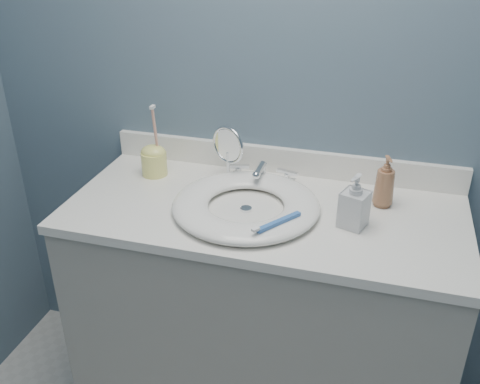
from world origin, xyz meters
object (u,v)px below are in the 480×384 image
(soap_bottle_clear, at_px, (355,201))
(toothbrush_holder, at_px, (154,159))
(makeup_mirror, at_px, (228,151))
(soap_bottle_amber, at_px, (385,182))

(soap_bottle_clear, bearing_deg, toothbrush_holder, -173.86)
(soap_bottle_clear, height_order, toothbrush_holder, toothbrush_holder)
(soap_bottle_clear, xyz_separation_m, toothbrush_holder, (-0.69, 0.16, -0.02))
(makeup_mirror, bearing_deg, soap_bottle_amber, 20.83)
(makeup_mirror, relative_size, toothbrush_holder, 0.77)
(soap_bottle_clear, bearing_deg, soap_bottle_amber, 81.64)
(soap_bottle_amber, relative_size, toothbrush_holder, 0.65)
(makeup_mirror, xyz_separation_m, toothbrush_holder, (-0.26, -0.03, -0.05))
(soap_bottle_clear, bearing_deg, makeup_mirror, 175.96)
(makeup_mirror, bearing_deg, toothbrush_holder, -149.31)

